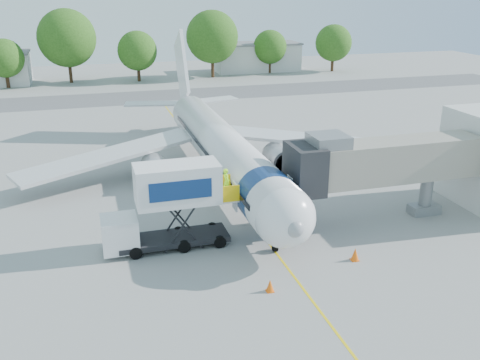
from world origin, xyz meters
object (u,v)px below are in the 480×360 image
object	(u,v)px
jet_bridge	(374,163)
aircraft	(220,147)
ground_tug	(417,303)
catering_hiloader	(168,207)

from	to	relation	value
jet_bridge	aircraft	bearing A→B (deg)	125.70
ground_tug	jet_bridge	bearing A→B (deg)	63.33
catering_hiloader	ground_tug	distance (m)	15.60
jet_bridge	catering_hiloader	distance (m)	14.34
aircraft	ground_tug	size ratio (longest dim) A/B	10.55
jet_bridge	catering_hiloader	size ratio (longest dim) A/B	1.64
catering_hiloader	ground_tug	world-z (taller)	catering_hiloader
catering_hiloader	ground_tug	xyz separation A→B (m)	(10.79, -11.07, -2.06)
ground_tug	catering_hiloader	bearing A→B (deg)	124.98
aircraft	ground_tug	bearing A→B (deg)	-78.47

